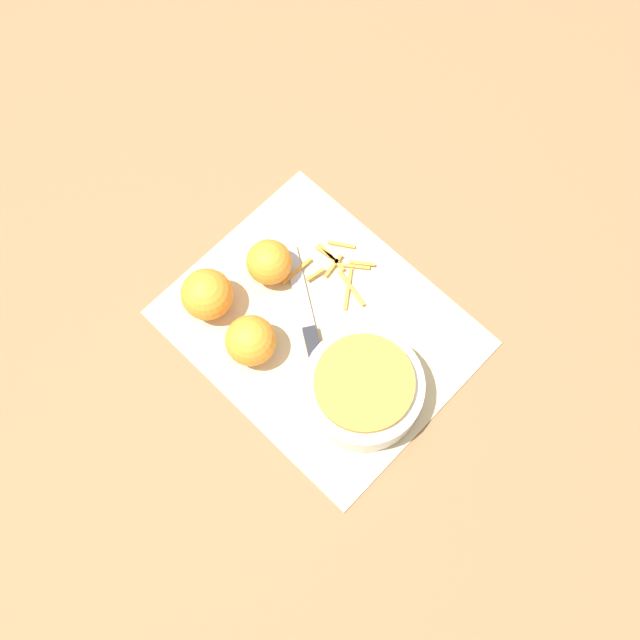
# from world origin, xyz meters

# --- Properties ---
(ground_plane) EXTENTS (4.00, 4.00, 0.00)m
(ground_plane) POSITION_xyz_m (0.00, 0.00, 0.00)
(ground_plane) COLOR olive
(cutting_board) EXTENTS (0.43, 0.35, 0.01)m
(cutting_board) POSITION_xyz_m (0.00, 0.00, 0.00)
(cutting_board) COLOR #CCB284
(cutting_board) RESTS_ON ground_plane
(bowl_speckled) EXTENTS (0.17, 0.17, 0.07)m
(bowl_speckled) POSITION_xyz_m (-0.12, 0.03, 0.04)
(bowl_speckled) COLOR silver
(bowl_speckled) RESTS_ON cutting_board
(knife) EXTENTS (0.22, 0.15, 0.02)m
(knife) POSITION_xyz_m (-0.01, 0.03, 0.01)
(knife) COLOR #232328
(knife) RESTS_ON cutting_board
(orange_left) EXTENTS (0.08, 0.08, 0.08)m
(orange_left) POSITION_xyz_m (0.15, 0.09, 0.05)
(orange_left) COLOR orange
(orange_left) RESTS_ON cutting_board
(orange_right) EXTENTS (0.08, 0.08, 0.08)m
(orange_right) POSITION_xyz_m (0.05, 0.10, 0.04)
(orange_right) COLOR orange
(orange_right) RESTS_ON cutting_board
(orange_back) EXTENTS (0.07, 0.07, 0.07)m
(orange_back) POSITION_xyz_m (0.12, -0.01, 0.04)
(orange_back) COLOR orange
(orange_back) RESTS_ON cutting_board
(peel_pile) EXTENTS (0.12, 0.13, 0.01)m
(peel_pile) POSITION_xyz_m (0.05, -0.09, 0.01)
(peel_pile) COLOR orange
(peel_pile) RESTS_ON cutting_board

